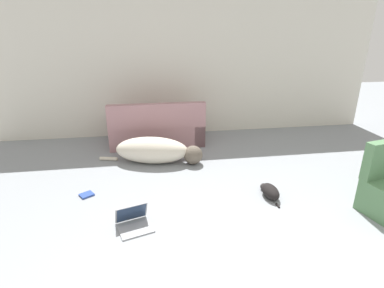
{
  "coord_description": "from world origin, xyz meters",
  "views": [
    {
      "loc": [
        -0.91,
        -1.57,
        2.05
      ],
      "look_at": [
        -0.3,
        2.42,
        0.52
      ],
      "focal_mm": 28.0,
      "sensor_mm": 36.0,
      "label": 1
    }
  ],
  "objects_px": {
    "dog": "(156,151)",
    "book_blue": "(87,195)",
    "couch": "(157,130)",
    "laptop_open": "(133,220)",
    "cat": "(270,191)"
  },
  "relations": [
    {
      "from": "dog",
      "to": "book_blue",
      "type": "bearing_deg",
      "value": -121.51
    },
    {
      "from": "couch",
      "to": "laptop_open",
      "type": "xyz_separation_m",
      "value": [
        -0.39,
        -2.64,
        -0.19
      ]
    },
    {
      "from": "cat",
      "to": "laptop_open",
      "type": "height_order",
      "value": "laptop_open"
    },
    {
      "from": "cat",
      "to": "laptop_open",
      "type": "bearing_deg",
      "value": 99.14
    },
    {
      "from": "book_blue",
      "to": "cat",
      "type": "bearing_deg",
      "value": -9.38
    },
    {
      "from": "couch",
      "to": "laptop_open",
      "type": "bearing_deg",
      "value": 81.1
    },
    {
      "from": "book_blue",
      "to": "laptop_open",
      "type": "bearing_deg",
      "value": -50.04
    },
    {
      "from": "couch",
      "to": "book_blue",
      "type": "height_order",
      "value": "couch"
    },
    {
      "from": "couch",
      "to": "dog",
      "type": "height_order",
      "value": "couch"
    },
    {
      "from": "dog",
      "to": "book_blue",
      "type": "xyz_separation_m",
      "value": [
        -0.96,
        -0.94,
        -0.2
      ]
    },
    {
      "from": "dog",
      "to": "laptop_open",
      "type": "distance_m",
      "value": 1.74
    },
    {
      "from": "dog",
      "to": "cat",
      "type": "distance_m",
      "value": 1.97
    },
    {
      "from": "laptop_open",
      "to": "book_blue",
      "type": "xyz_separation_m",
      "value": [
        -0.64,
        0.76,
        -0.07
      ]
    },
    {
      "from": "couch",
      "to": "book_blue",
      "type": "relative_size",
      "value": 8.13
    },
    {
      "from": "couch",
      "to": "cat",
      "type": "height_order",
      "value": "couch"
    }
  ]
}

